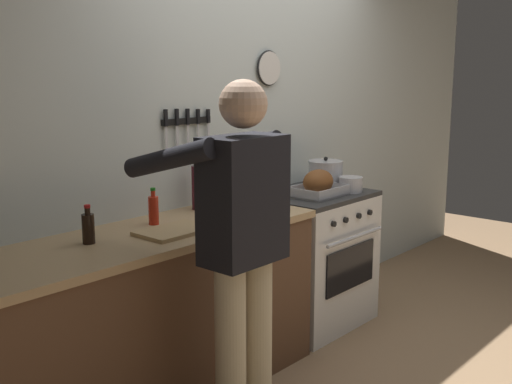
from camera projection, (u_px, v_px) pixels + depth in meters
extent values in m
plane|color=#937251|center=(429.00, 378.00, 3.49)|extent=(8.00, 8.00, 0.00)
cube|color=silver|center=(249.00, 131.00, 4.12)|extent=(6.00, 0.10, 2.60)
cube|color=black|center=(186.00, 121.00, 3.61)|extent=(0.37, 0.02, 0.04)
cube|color=silver|center=(166.00, 138.00, 3.50)|extent=(0.02, 0.00, 0.13)
cube|color=black|center=(166.00, 118.00, 3.47)|extent=(0.02, 0.02, 0.10)
cube|color=silver|center=(177.00, 142.00, 3.56)|extent=(0.02, 0.00, 0.18)
cube|color=black|center=(177.00, 117.00, 3.54)|extent=(0.02, 0.02, 0.09)
cube|color=silver|center=(188.00, 137.00, 3.62)|extent=(0.02, 0.00, 0.14)
cube|color=black|center=(188.00, 117.00, 3.60)|extent=(0.02, 0.02, 0.09)
cube|color=silver|center=(198.00, 141.00, 3.68)|extent=(0.01, 0.00, 0.20)
cube|color=black|center=(198.00, 116.00, 3.66)|extent=(0.02, 0.02, 0.09)
cube|color=silver|center=(208.00, 135.00, 3.74)|extent=(0.02, 0.00, 0.14)
cube|color=black|center=(208.00, 116.00, 3.72)|extent=(0.02, 0.02, 0.08)
cylinder|color=white|center=(269.00, 68.00, 4.08)|extent=(0.21, 0.02, 0.21)
torus|color=black|center=(269.00, 68.00, 4.08)|extent=(0.23, 0.02, 0.23)
cube|color=brown|center=(144.00, 324.00, 3.17)|extent=(2.00, 0.62, 0.86)
cube|color=tan|center=(141.00, 238.00, 3.08)|extent=(2.03, 0.65, 0.04)
cube|color=white|center=(311.00, 260.00, 4.21)|extent=(0.76, 0.62, 0.87)
cube|color=black|center=(350.00, 268.00, 4.00)|extent=(0.53, 0.01, 0.28)
cube|color=#2D2D2D|center=(312.00, 195.00, 4.13)|extent=(0.76, 0.62, 0.03)
cylinder|color=black|center=(334.00, 224.00, 3.79)|extent=(0.04, 0.02, 0.04)
cylinder|color=black|center=(346.00, 220.00, 3.88)|extent=(0.04, 0.02, 0.04)
cylinder|color=black|center=(359.00, 216.00, 4.00)|extent=(0.04, 0.02, 0.04)
cylinder|color=black|center=(370.00, 212.00, 4.09)|extent=(0.04, 0.02, 0.04)
cylinder|color=silver|center=(355.00, 237.00, 3.95)|extent=(0.61, 0.02, 0.02)
cylinder|color=#C6B793|center=(231.00, 358.00, 2.79)|extent=(0.14, 0.14, 0.86)
cylinder|color=#C6B793|center=(257.00, 345.00, 2.92)|extent=(0.14, 0.14, 0.86)
cube|color=black|center=(244.00, 200.00, 2.72)|extent=(0.38, 0.22, 0.56)
sphere|color=tan|center=(243.00, 104.00, 2.64)|extent=(0.21, 0.21, 0.21)
cylinder|color=black|center=(169.00, 159.00, 2.69)|extent=(0.09, 0.55, 0.22)
cylinder|color=black|center=(236.00, 150.00, 3.00)|extent=(0.09, 0.55, 0.22)
cube|color=#B7B7BC|center=(318.00, 195.00, 4.02)|extent=(0.34, 0.25, 0.01)
cube|color=#B7B7BC|center=(334.00, 192.00, 3.94)|extent=(0.34, 0.01, 0.05)
cube|color=#B7B7BC|center=(303.00, 188.00, 4.10)|extent=(0.34, 0.01, 0.05)
cube|color=#B7B7BC|center=(302.00, 194.00, 3.89)|extent=(0.01, 0.25, 0.05)
cube|color=#B7B7BC|center=(333.00, 186.00, 4.14)|extent=(0.01, 0.25, 0.05)
ellipsoid|color=brown|center=(318.00, 182.00, 4.01)|extent=(0.24, 0.17, 0.16)
cylinder|color=#B7B7BC|center=(325.00, 176.00, 4.26)|extent=(0.23, 0.23, 0.18)
cylinder|color=#B2B2B7|center=(326.00, 162.00, 4.24)|extent=(0.24, 0.24, 0.01)
sphere|color=black|center=(326.00, 159.00, 4.24)|extent=(0.03, 0.03, 0.03)
cylinder|color=#B7B7BC|center=(350.00, 184.00, 4.15)|extent=(0.16, 0.16, 0.10)
cube|color=tan|center=(174.00, 231.00, 3.10)|extent=(0.36, 0.24, 0.02)
cylinder|color=red|center=(154.00, 211.00, 3.26)|extent=(0.05, 0.05, 0.15)
cylinder|color=red|center=(153.00, 194.00, 3.25)|extent=(0.02, 0.02, 0.03)
cylinder|color=#197219|center=(153.00, 189.00, 3.24)|extent=(0.03, 0.03, 0.01)
cylinder|color=#47141E|center=(198.00, 188.00, 3.61)|extent=(0.08, 0.08, 0.26)
cylinder|color=#47141E|center=(198.00, 161.00, 3.58)|extent=(0.03, 0.03, 0.06)
cylinder|color=maroon|center=(198.00, 155.00, 3.57)|extent=(0.04, 0.04, 0.01)
cylinder|color=gold|center=(216.00, 194.00, 3.57)|extent=(0.07, 0.07, 0.20)
cylinder|color=gold|center=(216.00, 173.00, 3.55)|extent=(0.03, 0.03, 0.04)
cylinder|color=black|center=(216.00, 168.00, 3.55)|extent=(0.04, 0.04, 0.01)
cylinder|color=black|center=(88.00, 229.00, 2.90)|extent=(0.06, 0.06, 0.14)
cylinder|color=black|center=(87.00, 211.00, 2.89)|extent=(0.03, 0.03, 0.03)
cylinder|color=#B21919|center=(87.00, 206.00, 2.88)|extent=(0.03, 0.03, 0.01)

